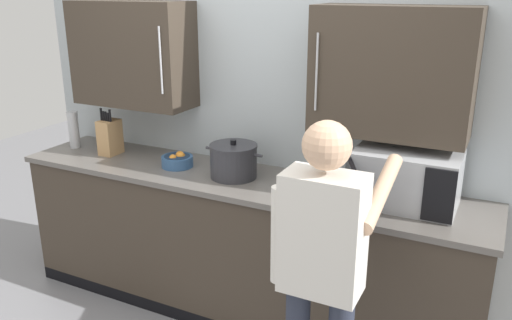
% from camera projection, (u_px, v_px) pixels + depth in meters
% --- Properties ---
extents(back_wall_tiled, '(3.39, 0.44, 2.79)m').
position_uv_depth(back_wall_tiled, '(258.00, 87.00, 3.31)').
color(back_wall_tiled, '#B2BCC1').
rests_on(back_wall_tiled, ground_plane).
extents(counter_unit, '(3.02, 0.61, 0.95)m').
position_uv_depth(counter_unit, '(239.00, 247.00, 3.38)').
color(counter_unit, '#3D3328').
rests_on(counter_unit, ground_plane).
extents(microwave_oven, '(0.55, 0.72, 0.30)m').
position_uv_depth(microwave_oven, '(400.00, 178.00, 2.79)').
color(microwave_oven, '#B7BABF').
rests_on(microwave_oven, counter_unit).
extents(stock_pot, '(0.39, 0.29, 0.24)m').
position_uv_depth(stock_pot, '(234.00, 161.00, 3.21)').
color(stock_pot, '#2D2D33').
rests_on(stock_pot, counter_unit).
extents(fruit_bowl, '(0.20, 0.20, 0.10)m').
position_uv_depth(fruit_bowl, '(177.00, 160.00, 3.41)').
color(fruit_bowl, '#335684').
rests_on(fruit_bowl, counter_unit).
extents(knife_block, '(0.11, 0.15, 0.33)m').
position_uv_depth(knife_block, '(110.00, 137.00, 3.64)').
color(knife_block, tan).
rests_on(knife_block, counter_unit).
extents(wooden_spoon, '(0.21, 0.23, 0.02)m').
position_uv_depth(wooden_spoon, '(313.00, 191.00, 2.99)').
color(wooden_spoon, brown).
rests_on(wooden_spoon, counter_unit).
extents(thermos_flask, '(0.08, 0.08, 0.27)m').
position_uv_depth(thermos_flask, '(74.00, 130.00, 3.78)').
color(thermos_flask, '#B7BABF').
rests_on(thermos_flask, counter_unit).
extents(person_figure, '(0.44, 0.59, 1.58)m').
position_uv_depth(person_figure, '(322.00, 265.00, 2.23)').
color(person_figure, '#282D3D').
rests_on(person_figure, ground_plane).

